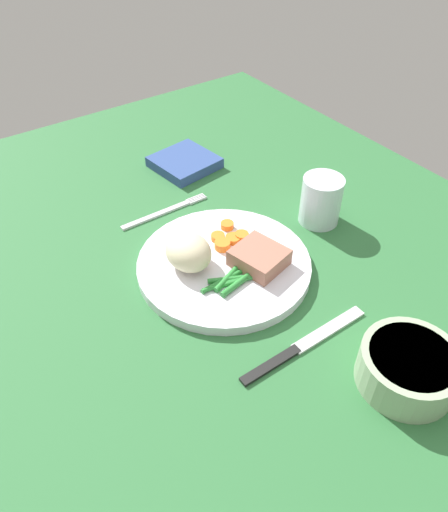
# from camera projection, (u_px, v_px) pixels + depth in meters

# --- Properties ---
(dining_table) EXTENTS (1.20, 0.90, 0.02)m
(dining_table) POSITION_uv_depth(u_px,v_px,m) (242.00, 261.00, 0.78)
(dining_table) COLOR #2D6B38
(dining_table) RESTS_ON ground
(dinner_plate) EXTENTS (0.26, 0.26, 0.02)m
(dinner_plate) POSITION_uv_depth(u_px,v_px,m) (224.00, 265.00, 0.75)
(dinner_plate) COLOR white
(dinner_plate) RESTS_ON dining_table
(meat_portion) EXTENTS (0.09, 0.08, 0.03)m
(meat_portion) POSITION_uv_depth(u_px,v_px,m) (261.00, 257.00, 0.73)
(meat_portion) COLOR #A86B56
(meat_portion) RESTS_ON dinner_plate
(mashed_potatoes) EXTENTS (0.08, 0.06, 0.05)m
(mashed_potatoes) POSITION_uv_depth(u_px,v_px,m) (188.00, 252.00, 0.72)
(mashed_potatoes) COLOR beige
(mashed_potatoes) RESTS_ON dinner_plate
(carrot_slices) EXTENTS (0.06, 0.06, 0.01)m
(carrot_slices) POSITION_uv_depth(u_px,v_px,m) (228.00, 237.00, 0.77)
(carrot_slices) COLOR orange
(carrot_slices) RESTS_ON dinner_plate
(green_beans) EXTENTS (0.05, 0.09, 0.01)m
(green_beans) POSITION_uv_depth(u_px,v_px,m) (231.00, 280.00, 0.70)
(green_beans) COLOR #2D8C38
(green_beans) RESTS_ON dinner_plate
(fork) EXTENTS (0.01, 0.17, 0.00)m
(fork) POSITION_uv_depth(u_px,v_px,m) (165.00, 212.00, 0.86)
(fork) COLOR silver
(fork) RESTS_ON dining_table
(knife) EXTENTS (0.02, 0.20, 0.01)m
(knife) POSITION_uv_depth(u_px,v_px,m) (302.00, 346.00, 0.64)
(knife) COLOR black
(knife) RESTS_ON dining_table
(water_glass) EXTENTS (0.07, 0.07, 0.08)m
(water_glass) POSITION_uv_depth(u_px,v_px,m) (321.00, 203.00, 0.82)
(water_glass) COLOR silver
(water_glass) RESTS_ON dining_table
(salad_bowl) EXTENTS (0.12, 0.12, 0.05)m
(salad_bowl) POSITION_uv_depth(u_px,v_px,m) (409.00, 366.00, 0.58)
(salad_bowl) COLOR #99B28C
(salad_bowl) RESTS_ON dining_table
(napkin) EXTENTS (0.12, 0.12, 0.02)m
(napkin) POSITION_uv_depth(u_px,v_px,m) (185.00, 162.00, 0.96)
(napkin) COLOR #334C8C
(napkin) RESTS_ON dining_table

